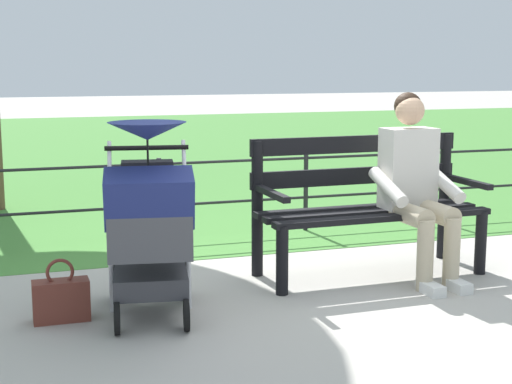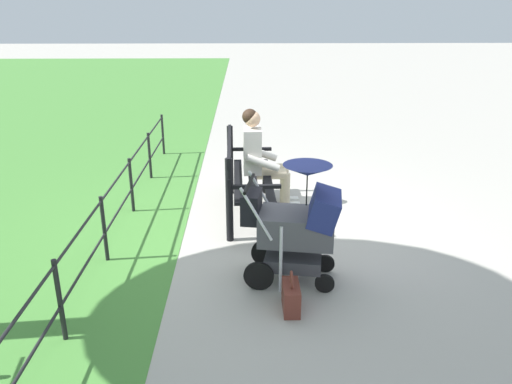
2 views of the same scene
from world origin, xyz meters
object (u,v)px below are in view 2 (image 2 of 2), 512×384
object	(u,v)px
person_on_bench	(261,156)
stroller	(298,223)
park_bench	(243,174)
handbag	(291,297)

from	to	relation	value
person_on_bench	stroller	world-z (taller)	person_on_bench
stroller	park_bench	bearing A→B (deg)	-162.96
park_bench	stroller	world-z (taller)	stroller
person_on_bench	park_bench	bearing A→B (deg)	-39.97
person_on_bench	stroller	xyz separation A→B (m)	(1.89, 0.28, -0.08)
stroller	person_on_bench	bearing A→B (deg)	-171.72
person_on_bench	handbag	xyz separation A→B (m)	(2.40, 0.18, -0.55)
park_bench	person_on_bench	world-z (taller)	person_on_bench
handbag	park_bench	bearing A→B (deg)	-169.23
stroller	handbag	size ratio (longest dim) A/B	3.11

